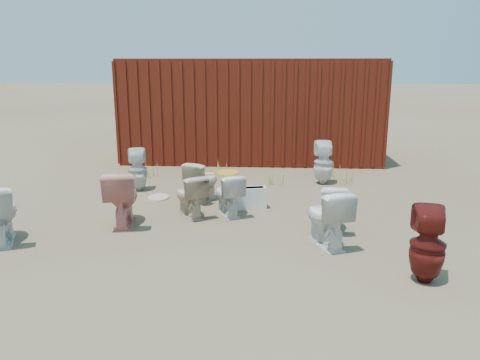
# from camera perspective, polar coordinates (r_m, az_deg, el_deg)

# --- Properties ---
(ground) EXTENTS (100.00, 100.00, 0.00)m
(ground) POSITION_cam_1_polar(r_m,az_deg,el_deg) (6.78, -0.32, -5.74)
(ground) COLOR brown
(ground) RESTS_ON ground
(shipping_container) EXTENTS (6.00, 2.40, 2.40)m
(shipping_container) POSITION_cam_1_polar(r_m,az_deg,el_deg) (11.63, 1.43, 8.62)
(shipping_container) COLOR #51190D
(shipping_container) RESTS_ON ground
(toilet_front_pink) EXTENTS (0.60, 0.88, 0.82)m
(toilet_front_pink) POSITION_cam_1_polar(r_m,az_deg,el_deg) (6.97, -14.20, -2.08)
(toilet_front_pink) COLOR #E08B81
(toilet_front_pink) RESTS_ON ground
(toilet_front_c) EXTENTS (0.39, 0.67, 0.68)m
(toilet_front_c) POSITION_cam_1_polar(r_m,az_deg,el_deg) (6.68, 11.15, -3.26)
(toilet_front_c) COLOR white
(toilet_front_c) RESTS_ON ground
(toilet_front_maroon) EXTENTS (0.44, 0.44, 0.83)m
(toilet_front_maroon) POSITION_cam_1_polar(r_m,az_deg,el_deg) (5.40, 21.90, -7.38)
(toilet_front_maroon) COLOR #5C140F
(toilet_front_maroon) RESTS_ON ground
(toilet_front_e) EXTENTS (0.67, 0.85, 0.76)m
(toilet_front_e) POSITION_cam_1_polar(r_m,az_deg,el_deg) (6.10, 10.52, -4.49)
(toilet_front_e) COLOR white
(toilet_front_e) RESTS_ON ground
(toilet_back_a) EXTENTS (0.43, 0.44, 0.78)m
(toilet_back_a) POSITION_cam_1_polar(r_m,az_deg,el_deg) (8.81, -12.39, 1.22)
(toilet_back_a) COLOR silver
(toilet_back_a) RESTS_ON ground
(toilet_back_beige_left) EXTENTS (0.67, 0.75, 0.66)m
(toilet_back_beige_left) POSITION_cam_1_polar(r_m,az_deg,el_deg) (7.18, -6.16, -1.91)
(toilet_back_beige_left) COLOR beige
(toilet_back_beige_left) RESTS_ON ground
(toilet_back_beige_right) EXTENTS (0.64, 0.78, 0.69)m
(toilet_back_beige_right) POSITION_cam_1_polar(r_m,az_deg,el_deg) (7.98, -4.58, -0.15)
(toilet_back_beige_right) COLOR beige
(toilet_back_beige_right) RESTS_ON ground
(toilet_back_yellowlid) EXTENTS (0.61, 0.74, 0.66)m
(toilet_back_yellowlid) POSITION_cam_1_polar(r_m,az_deg,el_deg) (7.22, -1.50, -1.76)
(toilet_back_yellowlid) COLOR silver
(toilet_back_yellowlid) RESTS_ON ground
(toilet_back_e) EXTENTS (0.40, 0.40, 0.84)m
(toilet_back_e) POSITION_cam_1_polar(r_m,az_deg,el_deg) (9.24, 10.15, 2.09)
(toilet_back_e) COLOR silver
(toilet_back_e) RESTS_ON ground
(yellow_lid) EXTENTS (0.33, 0.42, 0.02)m
(yellow_lid) POSITION_cam_1_polar(r_m,az_deg,el_deg) (7.14, -1.52, 0.89)
(yellow_lid) COLOR gold
(yellow_lid) RESTS_ON toilet_back_yellowlid
(loose_tank) EXTENTS (0.53, 0.30, 0.35)m
(loose_tank) POSITION_cam_1_polar(r_m,az_deg,el_deg) (7.59, 1.27, -2.19)
(loose_tank) COLOR white
(loose_tank) RESTS_ON ground
(loose_lid_near) EXTENTS (0.48, 0.57, 0.02)m
(loose_lid_near) POSITION_cam_1_polar(r_m,az_deg,el_deg) (9.85, -4.29, 0.58)
(loose_lid_near) COLOR beige
(loose_lid_near) RESTS_ON ground
(loose_lid_far) EXTENTS (0.42, 0.51, 0.02)m
(loose_lid_far) POSITION_cam_1_polar(r_m,az_deg,el_deg) (8.33, -9.92, -2.09)
(loose_lid_far) COLOR beige
(loose_lid_far) RESTS_ON ground
(weed_clump_a) EXTENTS (0.36, 0.36, 0.30)m
(weed_clump_a) POSITION_cam_1_polar(r_m,az_deg,el_deg) (9.92, -11.07, 1.27)
(weed_clump_a) COLOR #9C9C3E
(weed_clump_a) RESTS_ON ground
(weed_clump_b) EXTENTS (0.32, 0.32, 0.28)m
(weed_clump_b) POSITION_cam_1_polar(r_m,az_deg,el_deg) (8.98, 4.44, 0.11)
(weed_clump_b) COLOR #9C9C3E
(weed_clump_b) RESTS_ON ground
(weed_clump_c) EXTENTS (0.36, 0.36, 0.28)m
(weed_clump_c) POSITION_cam_1_polar(r_m,az_deg,el_deg) (9.38, 12.81, 0.38)
(weed_clump_c) COLOR #9C9C3E
(weed_clump_c) RESTS_ON ground
(weed_clump_d) EXTENTS (0.30, 0.30, 0.28)m
(weed_clump_d) POSITION_cam_1_polar(r_m,az_deg,el_deg) (10.10, -2.37, 1.68)
(weed_clump_d) COLOR #9C9C3E
(weed_clump_d) RESTS_ON ground
(weed_clump_e) EXTENTS (0.34, 0.34, 0.29)m
(weed_clump_e) POSITION_cam_1_polar(r_m,az_deg,el_deg) (9.97, 11.18, 1.30)
(weed_clump_e) COLOR #9C9C3E
(weed_clump_e) RESTS_ON ground
(weed_clump_f) EXTENTS (0.28, 0.28, 0.26)m
(weed_clump_f) POSITION_cam_1_polar(r_m,az_deg,el_deg) (7.83, 22.61, -3.12)
(weed_clump_f) COLOR #9C9C3E
(weed_clump_f) RESTS_ON ground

